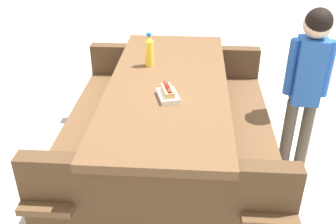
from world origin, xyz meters
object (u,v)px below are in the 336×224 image
(picnic_table, at_px, (168,122))
(child_in_coat, at_px, (309,72))
(soda_bottle, at_px, (149,51))
(hotdog_tray, at_px, (168,93))

(picnic_table, xyz_separation_m, child_in_coat, (-0.04, 0.95, 0.32))
(soda_bottle, distance_m, hotdog_tray, 0.51)
(soda_bottle, xyz_separation_m, hotdog_tray, (0.50, 0.09, -0.08))
(picnic_table, distance_m, hotdog_tray, 0.41)
(soda_bottle, bearing_deg, child_in_coat, 77.82)
(hotdog_tray, height_order, child_in_coat, child_in_coat)
(hotdog_tray, xyz_separation_m, child_in_coat, (-0.27, 0.96, -0.01))
(child_in_coat, bearing_deg, soda_bottle, -102.18)
(picnic_table, height_order, child_in_coat, child_in_coat)
(soda_bottle, distance_m, child_in_coat, 1.08)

